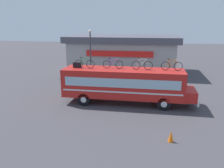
# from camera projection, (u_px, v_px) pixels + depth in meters

# --- Properties ---
(ground_plane) EXTENTS (120.00, 120.00, 0.00)m
(ground_plane) POSITION_uv_depth(u_px,v_px,m) (123.00, 103.00, 20.17)
(ground_plane) COLOR #423F44
(bus) EXTENTS (10.99, 2.64, 2.95)m
(bus) POSITION_uv_depth(u_px,v_px,m) (125.00, 83.00, 19.69)
(bus) COLOR red
(bus) RESTS_ON ground
(luggage_bag_1) EXTENTS (0.66, 0.32, 0.46)m
(luggage_bag_1) POSITION_uv_depth(u_px,v_px,m) (77.00, 65.00, 20.05)
(luggage_bag_1) COLOR black
(luggage_bag_1) RESTS_ON bus
(rooftop_bicycle_1) EXTENTS (1.71, 0.44, 0.92)m
(rooftop_bicycle_1) POSITION_uv_depth(u_px,v_px,m) (85.00, 64.00, 19.76)
(rooftop_bicycle_1) COLOR black
(rooftop_bicycle_1) RESTS_ON bus
(rooftop_bicycle_2) EXTENTS (1.74, 0.44, 0.89)m
(rooftop_bicycle_2) POSITION_uv_depth(u_px,v_px,m) (113.00, 64.00, 19.62)
(rooftop_bicycle_2) COLOR black
(rooftop_bicycle_2) RESTS_ON bus
(rooftop_bicycle_3) EXTENTS (1.71, 0.44, 0.95)m
(rooftop_bicycle_3) POSITION_uv_depth(u_px,v_px,m) (142.00, 65.00, 19.13)
(rooftop_bicycle_3) COLOR black
(rooftop_bicycle_3) RESTS_ON bus
(rooftop_bicycle_4) EXTENTS (1.69, 0.44, 0.94)m
(rooftop_bicycle_4) POSITION_uv_depth(u_px,v_px,m) (172.00, 66.00, 18.81)
(rooftop_bicycle_4) COLOR black
(rooftop_bicycle_4) RESTS_ON bus
(roadside_building) EXTENTS (14.75, 8.18, 4.91)m
(roadside_building) POSITION_uv_depth(u_px,v_px,m) (123.00, 53.00, 32.47)
(roadside_building) COLOR #9E9E99
(roadside_building) RESTS_ON ground
(traffic_cone) EXTENTS (0.32, 0.32, 0.68)m
(traffic_cone) POSITION_uv_depth(u_px,v_px,m) (171.00, 136.00, 13.58)
(traffic_cone) COLOR orange
(traffic_cone) RESTS_ON ground
(street_lamp) EXTENTS (0.32, 0.32, 5.93)m
(street_lamp) POSITION_uv_depth(u_px,v_px,m) (91.00, 52.00, 25.62)
(street_lamp) COLOR #38383D
(street_lamp) RESTS_ON ground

